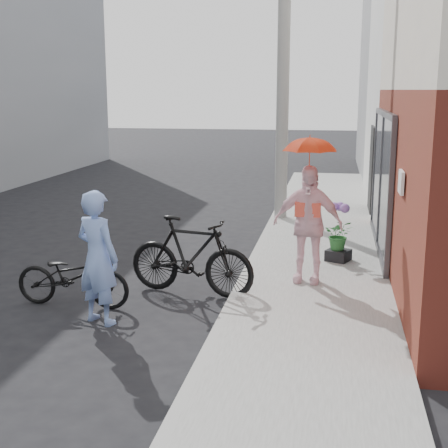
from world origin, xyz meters
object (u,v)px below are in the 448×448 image
(officer, at_px, (98,258))
(kimono_woman, at_px, (307,224))
(utility_pole, at_px, (283,66))
(bike_right, at_px, (191,256))
(planter, at_px, (338,255))
(bike_left, at_px, (73,276))

(officer, xyz_separation_m, kimono_woman, (2.60, 1.92, 0.13))
(utility_pole, relative_size, bike_right, 3.56)
(officer, distance_m, planter, 4.49)
(bike_left, relative_size, planter, 4.62)
(officer, xyz_separation_m, bike_right, (0.92, 1.34, -0.29))
(bike_left, relative_size, bike_right, 0.85)
(utility_pole, xyz_separation_m, bike_right, (-0.85, -5.45, -2.91))
(bike_right, bearing_deg, utility_pole, 1.71)
(bike_left, distance_m, kimono_woman, 3.53)
(bike_left, bearing_deg, officer, -129.86)
(bike_left, xyz_separation_m, kimono_woman, (3.19, 1.39, 0.58))
(bike_left, distance_m, bike_right, 1.73)
(bike_left, bearing_deg, bike_right, -60.12)
(kimono_woman, relative_size, planter, 4.96)
(officer, height_order, planter, officer)
(utility_pole, relative_size, kimono_woman, 3.91)
(utility_pole, relative_size, officer, 3.97)
(utility_pole, xyz_separation_m, planter, (1.31, -3.60, -3.29))
(utility_pole, height_order, kimono_woman, utility_pole)
(kimono_woman, height_order, planter, kimono_woman)
(utility_pole, height_order, bike_right, utility_pole)
(kimono_woman, bearing_deg, bike_left, -149.11)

